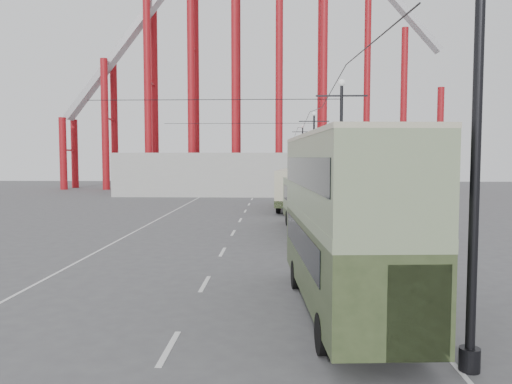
{
  "coord_description": "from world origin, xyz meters",
  "views": [
    {
      "loc": [
        1.5,
        -13.39,
        4.5
      ],
      "look_at": [
        0.67,
        8.1,
        3.0
      ],
      "focal_mm": 35.0,
      "sensor_mm": 36.0,
      "label": 1
    }
  ],
  "objects_px": {
    "double_decker_bus": "(344,213)",
    "single_decker_cream": "(297,187)",
    "pedestrian": "(299,239)",
    "single_decker_green": "(314,204)"
  },
  "relations": [
    {
      "from": "double_decker_bus",
      "to": "single_decker_cream",
      "type": "relative_size",
      "value": 0.86
    },
    {
      "from": "pedestrian",
      "to": "single_decker_green",
      "type": "bearing_deg",
      "value": -114.33
    },
    {
      "from": "single_decker_green",
      "to": "pedestrian",
      "type": "height_order",
      "value": "single_decker_green"
    },
    {
      "from": "pedestrian",
      "to": "double_decker_bus",
      "type": "bearing_deg",
      "value": 81.62
    },
    {
      "from": "double_decker_bus",
      "to": "single_decker_cream",
      "type": "xyz_separation_m",
      "value": [
        -0.12,
        28.98,
        -0.95
      ]
    },
    {
      "from": "double_decker_bus",
      "to": "single_decker_green",
      "type": "height_order",
      "value": "double_decker_bus"
    },
    {
      "from": "double_decker_bus",
      "to": "single_decker_green",
      "type": "bearing_deg",
      "value": 85.08
    },
    {
      "from": "single_decker_green",
      "to": "pedestrian",
      "type": "xyz_separation_m",
      "value": [
        -1.2,
        -7.02,
        -0.95
      ]
    },
    {
      "from": "double_decker_bus",
      "to": "pedestrian",
      "type": "xyz_separation_m",
      "value": [
        -0.9,
        8.19,
        -2.09
      ]
    },
    {
      "from": "pedestrian",
      "to": "single_decker_cream",
      "type": "bearing_deg",
      "value": -106.75
    }
  ]
}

